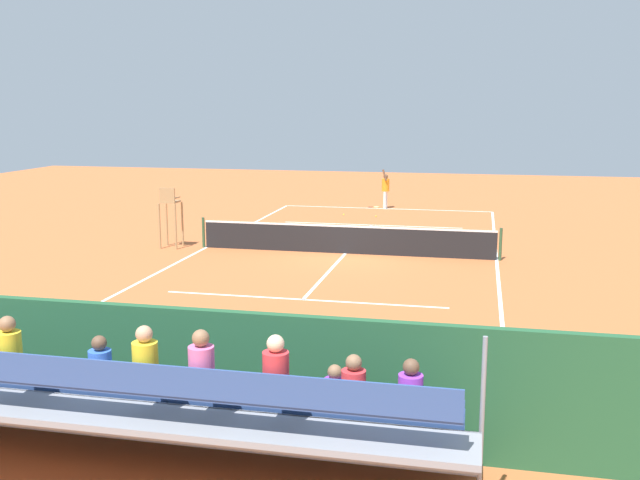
% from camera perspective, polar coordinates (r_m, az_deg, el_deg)
% --- Properties ---
extents(ground_plane, '(60.00, 60.00, 0.00)m').
position_cam_1_polar(ground_plane, '(24.69, 2.00, -1.07)').
color(ground_plane, '#BC6033').
extents(court_line_markings, '(10.10, 22.20, 0.01)m').
position_cam_1_polar(court_line_markings, '(24.72, 2.02, -1.04)').
color(court_line_markings, white).
rests_on(court_line_markings, ground).
extents(tennis_net, '(10.30, 0.10, 1.07)m').
position_cam_1_polar(tennis_net, '(24.59, 2.01, 0.08)').
color(tennis_net, black).
rests_on(tennis_net, ground).
extents(backdrop_wall, '(18.00, 0.16, 2.00)m').
position_cam_1_polar(backdrop_wall, '(11.43, -11.04, -10.06)').
color(backdrop_wall, '#235633').
rests_on(backdrop_wall, ground).
extents(bleacher_stand, '(9.06, 2.40, 2.48)m').
position_cam_1_polar(bleacher_stand, '(10.21, -13.48, -12.86)').
color(bleacher_stand, gray).
rests_on(bleacher_stand, ground).
extents(umpire_chair, '(0.67, 0.67, 2.14)m').
position_cam_1_polar(umpire_chair, '(25.99, -11.68, 2.25)').
color(umpire_chair, '#A88456').
rests_on(umpire_chair, ground).
extents(courtside_bench, '(1.80, 0.40, 0.93)m').
position_cam_1_polar(courtside_bench, '(11.47, 5.40, -12.19)').
color(courtside_bench, '#9E754C').
rests_on(courtside_bench, ground).
extents(equipment_bag, '(0.90, 0.36, 0.36)m').
position_cam_1_polar(equipment_bag, '(11.81, -3.08, -13.47)').
color(equipment_bag, black).
rests_on(equipment_bag, ground).
extents(tennis_player, '(0.41, 0.55, 1.93)m').
position_cam_1_polar(tennis_player, '(35.31, 5.16, 4.10)').
color(tennis_player, white).
rests_on(tennis_player, ground).
extents(tennis_racket, '(0.58, 0.39, 0.03)m').
position_cam_1_polar(tennis_racket, '(35.85, 4.39, 2.60)').
color(tennis_racket, black).
rests_on(tennis_racket, ground).
extents(tennis_ball_near, '(0.07, 0.07, 0.07)m').
position_cam_1_polar(tennis_ball_near, '(33.21, 1.87, 2.02)').
color(tennis_ball_near, '#CCDB33').
rests_on(tennis_ball_near, ground).
extents(tennis_ball_far, '(0.07, 0.07, 0.07)m').
position_cam_1_polar(tennis_ball_far, '(32.76, 4.41, 1.87)').
color(tennis_ball_far, '#CCDB33').
rests_on(tennis_ball_far, ground).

